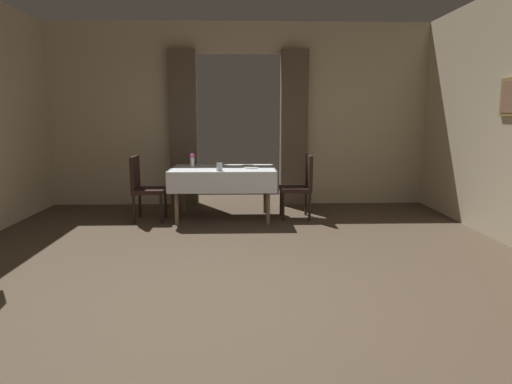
{
  "coord_description": "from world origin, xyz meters",
  "views": [
    {
      "loc": [
        0.05,
        -3.6,
        1.5
      ],
      "look_at": [
        0.17,
        0.4,
        0.83
      ],
      "focal_mm": 32.22,
      "sensor_mm": 36.0,
      "label": 1
    }
  ],
  "objects_px": {
    "dining_table_mid": "(223,174)",
    "chair_mid_right": "(301,183)",
    "plate_mid_c": "(248,166)",
    "glass_mid_d": "(219,167)",
    "chair_mid_left": "(144,185)",
    "flower_vase_mid": "(192,160)",
    "plate_mid_b": "(251,168)"
  },
  "relations": [
    {
      "from": "dining_table_mid",
      "to": "chair_mid_right",
      "type": "bearing_deg",
      "value": 0.51
    },
    {
      "from": "plate_mid_c",
      "to": "glass_mid_d",
      "type": "height_order",
      "value": "glass_mid_d"
    },
    {
      "from": "chair_mid_left",
      "to": "chair_mid_right",
      "type": "distance_m",
      "value": 2.27
    },
    {
      "from": "flower_vase_mid",
      "to": "plate_mid_b",
      "type": "relative_size",
      "value": 1.0
    },
    {
      "from": "plate_mid_c",
      "to": "glass_mid_d",
      "type": "bearing_deg",
      "value": -123.83
    },
    {
      "from": "chair_mid_right",
      "to": "plate_mid_b",
      "type": "distance_m",
      "value": 0.77
    },
    {
      "from": "dining_table_mid",
      "to": "flower_vase_mid",
      "type": "xyz_separation_m",
      "value": [
        -0.45,
        0.09,
        0.2
      ]
    },
    {
      "from": "chair_mid_right",
      "to": "plate_mid_c",
      "type": "xyz_separation_m",
      "value": [
        -0.78,
        0.23,
        0.24
      ]
    },
    {
      "from": "flower_vase_mid",
      "to": "plate_mid_c",
      "type": "height_order",
      "value": "flower_vase_mid"
    },
    {
      "from": "plate_mid_b",
      "to": "glass_mid_d",
      "type": "distance_m",
      "value": 0.54
    },
    {
      "from": "chair_mid_right",
      "to": "plate_mid_c",
      "type": "distance_m",
      "value": 0.84
    },
    {
      "from": "dining_table_mid",
      "to": "plate_mid_b",
      "type": "bearing_deg",
      "value": -6.94
    },
    {
      "from": "chair_mid_right",
      "to": "glass_mid_d",
      "type": "relative_size",
      "value": 8.56
    },
    {
      "from": "plate_mid_c",
      "to": "chair_mid_right",
      "type": "bearing_deg",
      "value": -16.49
    },
    {
      "from": "dining_table_mid",
      "to": "chair_mid_right",
      "type": "distance_m",
      "value": 1.14
    },
    {
      "from": "dining_table_mid",
      "to": "plate_mid_c",
      "type": "height_order",
      "value": "plate_mid_c"
    },
    {
      "from": "dining_table_mid",
      "to": "flower_vase_mid",
      "type": "relative_size",
      "value": 7.29
    },
    {
      "from": "plate_mid_c",
      "to": "glass_mid_d",
      "type": "distance_m",
      "value": 0.71
    },
    {
      "from": "chair_mid_right",
      "to": "plate_mid_b",
      "type": "xyz_separation_m",
      "value": [
        -0.73,
        -0.06,
        0.24
      ]
    },
    {
      "from": "plate_mid_c",
      "to": "flower_vase_mid",
      "type": "bearing_deg",
      "value": -169.54
    },
    {
      "from": "plate_mid_b",
      "to": "dining_table_mid",
      "type": "bearing_deg",
      "value": 173.06
    },
    {
      "from": "chair_mid_right",
      "to": "plate_mid_b",
      "type": "relative_size",
      "value": 4.51
    },
    {
      "from": "plate_mid_b",
      "to": "plate_mid_c",
      "type": "bearing_deg",
      "value": 99.44
    },
    {
      "from": "dining_table_mid",
      "to": "glass_mid_d",
      "type": "relative_size",
      "value": 13.8
    },
    {
      "from": "flower_vase_mid",
      "to": "plate_mid_c",
      "type": "bearing_deg",
      "value": 10.46
    },
    {
      "from": "flower_vase_mid",
      "to": "glass_mid_d",
      "type": "distance_m",
      "value": 0.61
    },
    {
      "from": "plate_mid_b",
      "to": "glass_mid_d",
      "type": "bearing_deg",
      "value": -145.87
    },
    {
      "from": "dining_table_mid",
      "to": "glass_mid_d",
      "type": "xyz_separation_m",
      "value": [
        -0.04,
        -0.35,
        0.15
      ]
    },
    {
      "from": "flower_vase_mid",
      "to": "dining_table_mid",
      "type": "bearing_deg",
      "value": -11.36
    },
    {
      "from": "dining_table_mid",
      "to": "plate_mid_c",
      "type": "relative_size",
      "value": 8.08
    },
    {
      "from": "dining_table_mid",
      "to": "chair_mid_left",
      "type": "relative_size",
      "value": 1.61
    },
    {
      "from": "chair_mid_left",
      "to": "plate_mid_b",
      "type": "distance_m",
      "value": 1.56
    }
  ]
}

